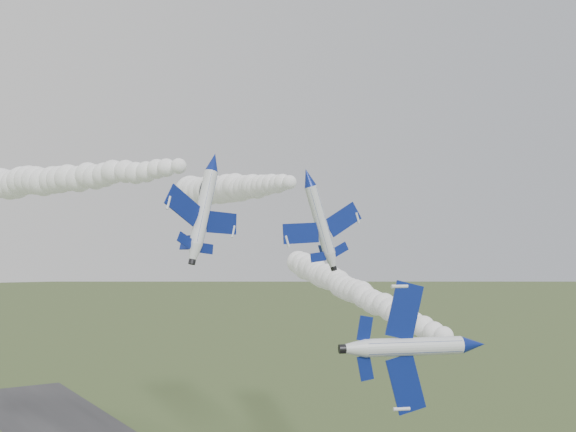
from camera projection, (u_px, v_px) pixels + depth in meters
name	position (u px, v px, depth m)	size (l,w,h in m)	color
jet_lead	(474.00, 345.00, 53.09)	(7.09, 12.02, 10.40)	white
smoke_trail_jet_lead	(344.00, 286.00, 94.96)	(4.69, 78.21, 4.69)	white
jet_pair_left	(214.00, 162.00, 69.39)	(10.22, 12.28, 3.85)	white
smoke_trail_jet_pair_left	(49.00, 180.00, 89.79)	(5.27, 59.53, 5.27)	white
jet_pair_right	(308.00, 177.00, 75.75)	(10.23, 12.62, 4.03)	white
smoke_trail_jet_pair_right	(227.00, 189.00, 104.19)	(5.97, 56.63, 5.97)	white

